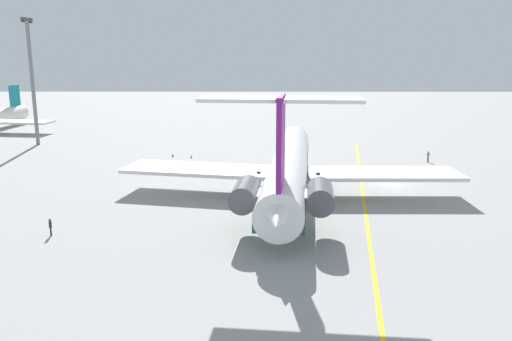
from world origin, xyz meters
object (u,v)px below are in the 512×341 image
main_jetliner (288,169)px  safety_cone_wingtip (191,156)px  ground_crew_near_nose (428,155)px  safety_cone_nose (173,155)px  light_mast (32,76)px  ground_crew_near_tail (50,225)px

main_jetliner → safety_cone_wingtip: 29.57m
main_jetliner → safety_cone_wingtip: size_ratio=85.98×
ground_crew_near_nose → safety_cone_nose: ground_crew_near_nose is taller
main_jetliner → light_mast: (38.48, 46.16, 9.25)m
light_mast → ground_crew_near_nose: bearing=-103.1°
safety_cone_wingtip → light_mast: size_ratio=0.02×
main_jetliner → safety_cone_wingtip: bearing=36.1°
main_jetliner → safety_cone_nose: main_jetliner is taller
main_jetliner → ground_crew_near_nose: bearing=-41.5°
safety_cone_nose → ground_crew_near_tail: bearing=172.2°
safety_cone_wingtip → main_jetliner: bearing=-149.6°
ground_crew_near_nose → light_mast: (16.32, 70.12, 11.85)m
ground_crew_near_tail → safety_cone_wingtip: bearing=-146.9°
main_jetliner → safety_cone_wingtip: main_jetliner is taller
ground_crew_near_nose → main_jetliner: bearing=-8.3°
ground_crew_near_nose → safety_cone_nose: 42.37m
main_jetliner → safety_cone_nose: (26.44, 18.18, -3.48)m
ground_crew_near_nose → safety_cone_wingtip: 38.96m
light_mast → main_jetliner: bearing=-129.8°
ground_crew_near_tail → safety_cone_nose: 39.98m
safety_cone_wingtip → safety_cone_nose: bearing=71.2°
main_jetliner → ground_crew_near_nose: (22.16, -23.96, -2.59)m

